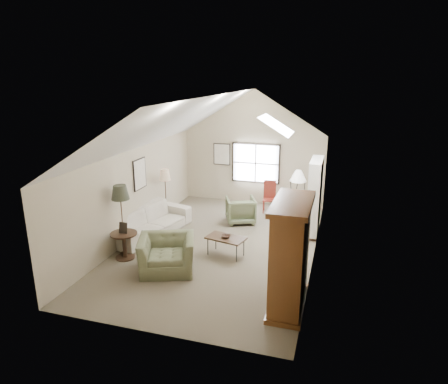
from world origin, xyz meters
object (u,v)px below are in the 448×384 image
(armchair_near, at_px, (167,254))
(side_table, at_px, (125,246))
(armchair_far, at_px, (241,210))
(armoire, at_px, (290,255))
(side_chair, at_px, (269,197))
(coffee_table, at_px, (226,246))
(sofa, at_px, (150,221))

(armchair_near, xyz_separation_m, side_table, (-1.30, 0.29, -0.08))
(armchair_far, xyz_separation_m, side_table, (-2.17, -3.30, -0.06))
(armchair_near, bearing_deg, side_table, 146.36)
(armoire, relative_size, side_chair, 2.08)
(armoire, distance_m, armchair_near, 3.11)
(coffee_table, relative_size, side_chair, 0.92)
(armchair_far, height_order, side_table, armchair_far)
(armchair_far, distance_m, side_chair, 1.39)
(armchair_near, relative_size, side_table, 1.88)
(armchair_near, distance_m, coffee_table, 1.61)
(sofa, relative_size, armchair_far, 3.06)
(armchair_far, distance_m, coffee_table, 2.44)
(side_table, height_order, side_chair, side_chair)
(armoire, distance_m, side_chair, 5.68)
(coffee_table, distance_m, side_chair, 3.66)
(armoire, relative_size, sofa, 0.81)
(sofa, bearing_deg, side_table, -162.78)
(armchair_far, bearing_deg, armoire, 92.94)
(sofa, height_order, armchair_near, armchair_near)
(coffee_table, xyz_separation_m, side_table, (-2.40, -0.88, 0.09))
(armchair_far, bearing_deg, side_table, 33.69)
(sofa, height_order, side_table, sofa)
(armoire, height_order, armchair_far, armoire)
(armoire, distance_m, coffee_table, 2.75)
(side_table, bearing_deg, side_chair, 57.71)
(armoire, height_order, side_chair, armoire)
(sofa, relative_size, side_table, 3.99)
(side_chair, bearing_deg, side_table, -128.70)
(sofa, bearing_deg, armchair_near, -129.92)
(armoire, bearing_deg, side_table, 167.05)
(armchair_far, bearing_deg, sofa, 13.84)
(sofa, relative_size, side_chair, 2.55)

